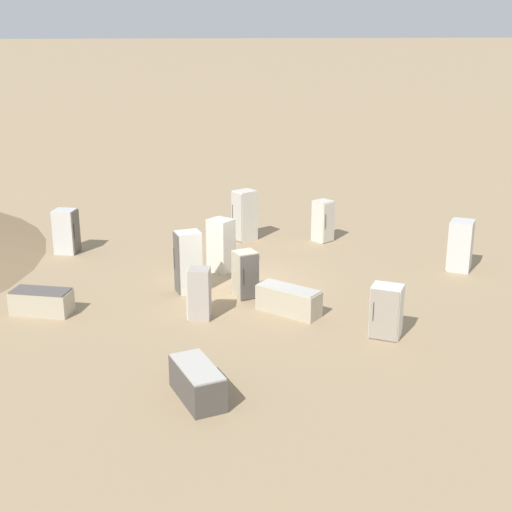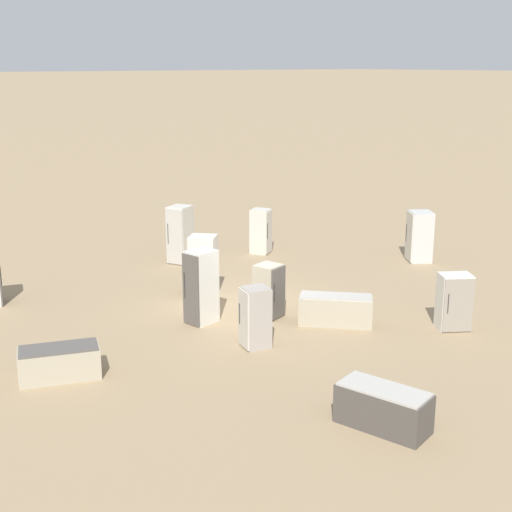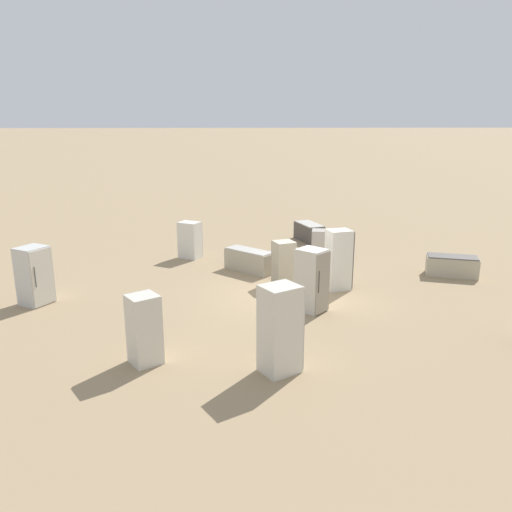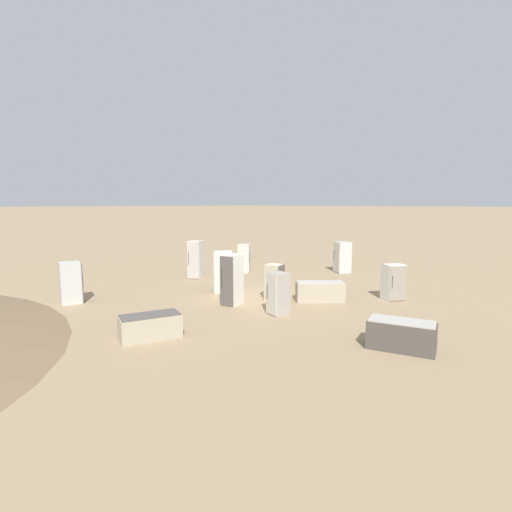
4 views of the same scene
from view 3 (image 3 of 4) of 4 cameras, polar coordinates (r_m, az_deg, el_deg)
name	(u,v)px [view 3 (image 3 of 4)]	position (r m, az deg, el deg)	size (l,w,h in m)	color
ground_plane	(290,292)	(15.46, 3.86, -4.18)	(1000.00, 1000.00, 0.00)	#9E8460
discarded_fridge_0	(339,260)	(15.71, 9.45, -0.42)	(0.72, 0.84, 1.89)	silver
discarded_fridge_1	(312,280)	(13.80, 6.39, -2.78)	(0.98, 0.98, 1.76)	beige
discarded_fridge_2	(309,232)	(22.17, 6.08, 2.73)	(1.81, 1.16, 0.78)	#4C4742
discarded_fridge_4	(320,250)	(17.74, 7.36, 0.68)	(0.70, 0.73, 1.44)	#A89E93
discarded_fridge_5	(144,329)	(11.09, -12.69, -8.18)	(0.85, 0.84, 1.55)	beige
discarded_fridge_6	(190,240)	(19.36, -7.54, 1.83)	(0.92, 0.97, 1.41)	silver
discarded_fridge_7	(249,260)	(17.53, -0.75, -0.51)	(1.76, 1.76, 0.77)	#B2A88E
discarded_fridge_8	(34,276)	(15.61, -23.99, -2.06)	(1.03, 1.03, 1.68)	silver
discarded_fridge_9	(283,262)	(16.13, 3.16, -0.74)	(0.79, 0.77, 1.41)	#B2A88E
discarded_fridge_10	(452,266)	(18.26, 21.48, -1.06)	(1.25, 1.81, 0.70)	#B2A88E
discarded_fridge_11	(280,329)	(10.40, 2.81, -8.37)	(0.92, 0.98, 1.90)	beige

